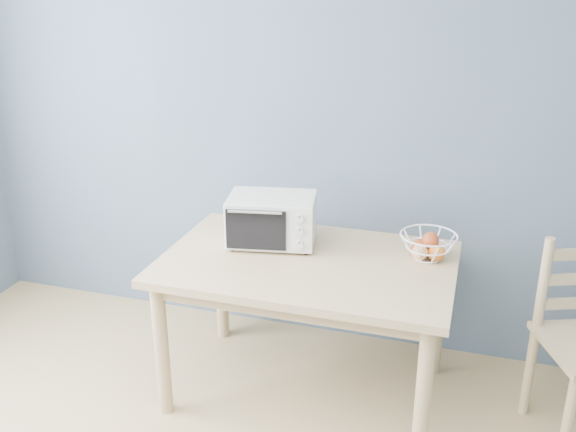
% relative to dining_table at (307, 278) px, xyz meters
% --- Properties ---
extents(room, '(4.01, 4.51, 2.61)m').
position_rel_dining_table_xyz_m(room, '(-0.27, -1.64, 0.65)').
color(room, tan).
rests_on(room, ground).
extents(dining_table, '(1.40, 0.90, 0.75)m').
position_rel_dining_table_xyz_m(dining_table, '(0.00, 0.00, 0.00)').
color(dining_table, tan).
rests_on(dining_table, ground).
extents(toaster_oven, '(0.48, 0.39, 0.26)m').
position_rel_dining_table_xyz_m(toaster_oven, '(-0.24, 0.13, 0.24)').
color(toaster_oven, beige).
rests_on(toaster_oven, dining_table).
extents(fruit_basket, '(0.35, 0.35, 0.14)m').
position_rel_dining_table_xyz_m(fruit_basket, '(0.55, 0.18, 0.17)').
color(fruit_basket, white).
rests_on(fruit_basket, dining_table).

